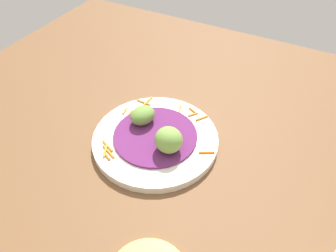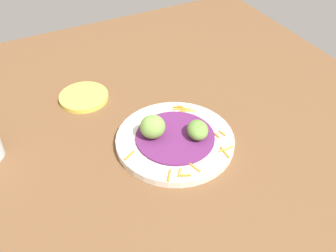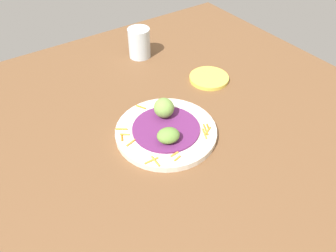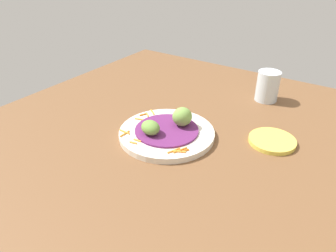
{
  "view_description": "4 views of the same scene",
  "coord_description": "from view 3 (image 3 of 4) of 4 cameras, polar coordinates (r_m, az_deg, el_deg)",
  "views": [
    {
      "loc": [
        20.79,
        -32.14,
        47.3
      ],
      "look_at": [
        0.48,
        6.33,
        5.71
      ],
      "focal_mm": 34.42,
      "sensor_mm": 36.0,
      "label": 1
    },
    {
      "loc": [
        26.8,
        56.93,
        57.37
      ],
      "look_at": [
        -0.54,
        3.08,
        5.8
      ],
      "focal_mm": 42.54,
      "sensor_mm": 36.0,
      "label": 2
    },
    {
      "loc": [
        -48.59,
        36.51,
        56.09
      ],
      "look_at": [
        -2.14,
        4.63,
        5.13
      ],
      "focal_mm": 35.26,
      "sensor_mm": 36.0,
      "label": 3
    },
    {
      "loc": [
        -56.8,
        -33.24,
        44.19
      ],
      "look_at": [
        -3.28,
        2.95,
        6.39
      ],
      "focal_mm": 33.5,
      "sensor_mm": 36.0,
      "label": 4
    }
  ],
  "objects": [
    {
      "name": "water_glass",
      "position": [
        1.06,
        -4.99,
        14.13
      ],
      "size": [
        6.79,
        6.79,
        9.21
      ],
      "primitive_type": "cylinder",
      "color": "silver",
      "rests_on": "table_surface"
    },
    {
      "name": "table_surface",
      "position": [
        0.82,
        1.82,
        -0.08
      ],
      "size": [
        110.0,
        110.0,
        2.0
      ],
      "primitive_type": "cube",
      "color": "brown",
      "rests_on": "ground"
    },
    {
      "name": "side_plate_small",
      "position": [
        0.97,
        7.1,
        8.2
      ],
      "size": [
        11.32,
        11.32,
        1.07
      ],
      "primitive_type": "cylinder",
      "color": "#E0CC4C",
      "rests_on": "table_surface"
    },
    {
      "name": "carrot_garnish",
      "position": [
        0.75,
        -0.42,
        -2.06
      ],
      "size": [
        21.14,
        19.75,
        0.4
      ],
      "color": "orange",
      "rests_on": "main_plate"
    },
    {
      "name": "guac_scoop_center",
      "position": [
        0.73,
        0.05,
        -1.65
      ],
      "size": [
        5.65,
        6.24,
        3.34
      ],
      "primitive_type": "ellipsoid",
      "rotation": [
        0.0,
        0.0,
        2.8
      ],
      "color": "olive",
      "rests_on": "cabbage_bed"
    },
    {
      "name": "main_plate",
      "position": [
        0.78,
        -0.34,
        -0.97
      ],
      "size": [
        23.97,
        23.97,
        1.53
      ],
      "primitive_type": "cylinder",
      "color": "silver",
      "rests_on": "table_surface"
    },
    {
      "name": "cabbage_bed",
      "position": [
        0.77,
        -0.34,
        -0.42
      ],
      "size": [
        15.97,
        15.97,
        0.5
      ],
      "primitive_type": "cylinder",
      "color": "#60235B",
      "rests_on": "main_plate"
    },
    {
      "name": "guac_scoop_left",
      "position": [
        0.79,
        -0.71,
        3.15
      ],
      "size": [
        6.22,
        6.11,
        4.77
      ],
      "primitive_type": "ellipsoid",
      "rotation": [
        0.0,
        0.0,
        6.0
      ],
      "color": "#759E47",
      "rests_on": "cabbage_bed"
    }
  ]
}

